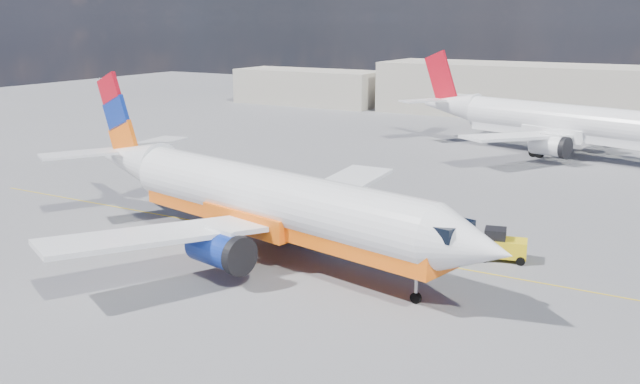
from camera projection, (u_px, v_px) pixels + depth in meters
The scene contains 8 objects.
ground at pixel (332, 263), 44.73m from camera, with size 240.00×240.00×0.00m, color #5E5E63.
taxi_line at pixel (354, 249), 47.25m from camera, with size 70.00×0.15×0.01m, color gold.
terminal_main at pixel (612, 95), 104.31m from camera, with size 70.00×14.00×8.00m, color beige.
terminal_annex at pixel (309, 87), 126.44m from camera, with size 26.00×10.00×6.00m, color beige.
main_jet at pixel (262, 200), 45.42m from camera, with size 36.64×28.18×11.05m.
second_jet at pixel (559, 123), 78.65m from camera, with size 36.65×27.93×11.09m.
gse_tug at pixel (502, 245), 45.04m from camera, with size 3.13×2.33×2.03m.
traffic_cone at pixel (361, 244), 47.48m from camera, with size 0.44×0.44×0.62m.
Camera 1 is at (20.65, -37.02, 14.96)m, focal length 40.00 mm.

